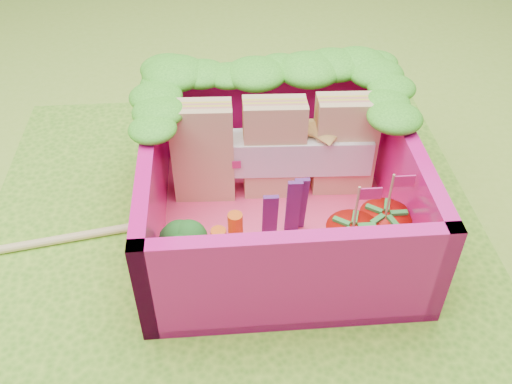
{
  "coord_description": "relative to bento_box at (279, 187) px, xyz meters",
  "views": [
    {
      "loc": [
        -0.05,
        -2.12,
        2.12
      ],
      "look_at": [
        0.11,
        0.0,
        0.28
      ],
      "focal_mm": 40.0,
      "sensor_mm": 36.0,
      "label": 1
    }
  ],
  "objects": [
    {
      "name": "strawberry_left",
      "position": [
        0.3,
        -0.33,
        -0.09
      ],
      "size": [
        0.25,
        0.25,
        0.49
      ],
      "color": "red",
      "rests_on": "bento_floor"
    },
    {
      "name": "broccoli",
      "position": [
        -0.44,
        -0.33,
        -0.04
      ],
      "size": [
        0.34,
        0.34,
        0.26
      ],
      "color": "#5E9849",
      "rests_on": "bento_floor"
    },
    {
      "name": "bento_box",
      "position": [
        0.0,
        0.0,
        0.0
      ],
      "size": [
        1.3,
        1.3,
        0.55
      ],
      "color": "#DC127C",
      "rests_on": "placemat"
    },
    {
      "name": "chopsticks",
      "position": [
        -1.14,
        -0.03,
        -0.26
      ],
      "size": [
        2.29,
        0.45,
        0.04
      ],
      "color": "#E0C47B",
      "rests_on": "placemat"
    },
    {
      "name": "purple_wedges",
      "position": [
        0.03,
        -0.13,
        -0.04
      ],
      "size": [
        0.23,
        0.13,
        0.38
      ],
      "color": "#3D1856",
      "rests_on": "bento_floor"
    },
    {
      "name": "bento_floor",
      "position": [
        0.0,
        -0.0,
        -0.25
      ],
      "size": [
        1.3,
        1.3,
        0.05
      ],
      "primitive_type": "cube",
      "color": "#FB4071",
      "rests_on": "placemat"
    },
    {
      "name": "lettuce_ruffle",
      "position": [
        -0.0,
        0.48,
        0.33
      ],
      "size": [
        1.43,
        0.83,
        0.11
      ],
      "color": "#2D8718",
      "rests_on": "bento_box"
    },
    {
      "name": "ground",
      "position": [
        -0.23,
        -0.0,
        -0.31
      ],
      "size": [
        14.0,
        14.0,
        0.0
      ],
      "primitive_type": "plane",
      "color": "#8BB934",
      "rests_on": "ground"
    },
    {
      "name": "snap_peas",
      "position": [
        0.35,
        -0.33,
        -0.2
      ],
      "size": [
        0.6,
        0.35,
        0.05
      ],
      "color": "green",
      "rests_on": "bento_floor"
    },
    {
      "name": "sandwich_stack",
      "position": [
        0.01,
        0.25,
        0.05
      ],
      "size": [
        1.06,
        0.22,
        0.56
      ],
      "color": "tan",
      "rests_on": "bento_floor"
    },
    {
      "name": "carrot_sticks",
      "position": [
        -0.27,
        -0.29,
        -0.08
      ],
      "size": [
        0.15,
        0.16,
        0.28
      ],
      "color": "orange",
      "rests_on": "bento_floor"
    },
    {
      "name": "placemat",
      "position": [
        -0.23,
        -0.0,
        -0.29
      ],
      "size": [
        2.6,
        2.6,
        0.03
      ],
      "primitive_type": "cube",
      "color": "#559C23",
      "rests_on": "ground"
    },
    {
      "name": "strawberry_right",
      "position": [
        0.47,
        -0.26,
        -0.1
      ],
      "size": [
        0.24,
        0.24,
        0.48
      ],
      "color": "red",
      "rests_on": "bento_floor"
    }
  ]
}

